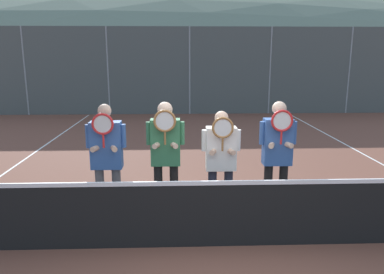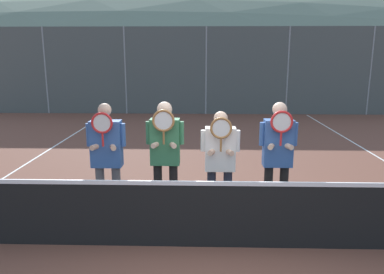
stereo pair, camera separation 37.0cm
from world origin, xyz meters
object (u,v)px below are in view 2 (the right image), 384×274
player_rightmost (278,153)px  car_center (321,86)px  player_center_left (165,150)px  car_left_of_center (212,87)px  player_center_right (220,158)px  car_far_left (105,85)px  player_leftmost (107,154)px

player_rightmost → car_center: bearing=70.6°
player_center_left → car_left_of_center: (1.02, 13.37, -0.22)m
player_center_right → car_far_left: 14.33m
player_center_right → car_left_of_center: player_center_right is taller
player_center_right → car_left_of_center: (0.21, 13.45, -0.13)m
player_leftmost → car_far_left: (-3.51, 13.41, -0.11)m
player_rightmost → car_center: 14.30m
player_center_left → car_left_of_center: size_ratio=0.38×
player_center_right → player_center_left: bearing=174.5°
car_far_left → car_center: bearing=0.8°
player_rightmost → car_left_of_center: (-0.64, 13.42, -0.21)m
player_rightmost → car_left_of_center: 13.44m
player_leftmost → car_center: 15.38m
player_leftmost → car_left_of_center: (1.88, 13.49, -0.19)m
player_center_left → car_center: car_center is taller
player_center_right → car_center: (5.59, 13.51, -0.07)m
player_center_right → player_leftmost: bearing=-178.5°
player_leftmost → player_center_right: bearing=1.5°
car_far_left → player_rightmost: bearing=-65.7°
car_far_left → car_center: 10.78m
player_rightmost → car_left_of_center: bearing=92.7°
player_leftmost → car_left_of_center: 13.62m
player_center_left → player_center_right: (0.82, -0.08, -0.08)m
car_left_of_center → player_center_left: bearing=-94.4°
player_center_left → player_rightmost: 1.67m
car_center → player_center_left: bearing=-115.5°
player_center_left → player_center_right: bearing=-5.5°
player_leftmost → player_center_left: bearing=8.2°
player_center_left → player_rightmost: (1.67, -0.06, -0.01)m
car_left_of_center → car_center: car_center is taller
player_rightmost → car_far_left: size_ratio=0.41×
car_center → player_center_right: bearing=-112.5°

